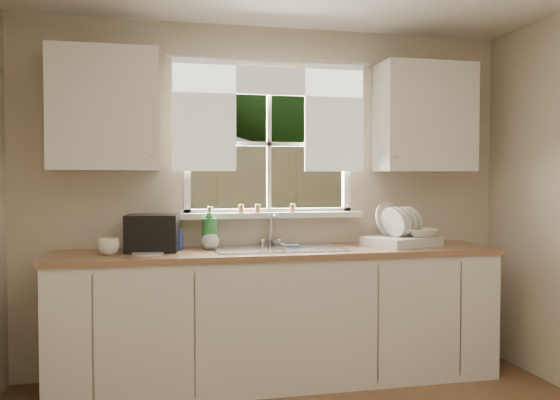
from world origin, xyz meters
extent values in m
cube|color=beige|center=(0.00, 2.00, 0.57)|extent=(3.60, 0.02, 1.15)
cube|color=beige|center=(0.00, 2.00, 2.33)|extent=(3.60, 0.02, 0.35)
cube|color=beige|center=(-1.20, 2.00, 1.65)|extent=(1.20, 0.02, 1.00)
cube|color=beige|center=(1.20, 2.00, 1.65)|extent=(1.20, 0.02, 1.00)
cube|color=white|center=(0.00, 2.02, 1.15)|extent=(1.30, 0.06, 0.05)
cube|color=white|center=(0.00, 2.02, 2.15)|extent=(1.30, 0.06, 0.05)
cube|color=white|center=(-0.60, 2.02, 1.65)|extent=(0.05, 0.06, 1.05)
cube|color=white|center=(0.60, 2.02, 1.65)|extent=(0.05, 0.06, 1.05)
cube|color=white|center=(0.00, 2.02, 1.65)|extent=(0.03, 0.04, 1.00)
cube|color=white|center=(0.00, 2.02, 1.65)|extent=(1.20, 0.04, 0.03)
cube|color=white|center=(0.00, 1.96, 1.13)|extent=(1.38, 0.14, 0.04)
cylinder|color=white|center=(0.00, 1.94, 2.25)|extent=(1.50, 0.02, 0.02)
cube|color=white|center=(-0.48, 1.95, 1.85)|extent=(0.45, 0.02, 0.80)
cube|color=white|center=(0.48, 1.95, 1.85)|extent=(0.45, 0.02, 0.80)
cube|color=white|center=(0.00, 1.95, 2.10)|extent=(1.40, 0.02, 0.20)
cube|color=silver|center=(0.00, 1.68, 0.43)|extent=(3.00, 0.62, 0.87)
cube|color=#906948|center=(0.00, 1.68, 0.89)|extent=(3.04, 0.65, 0.04)
cube|color=silver|center=(-1.15, 1.82, 1.85)|extent=(0.70, 0.33, 0.80)
cube|color=silver|center=(1.15, 1.82, 1.85)|extent=(0.70, 0.33, 0.80)
cube|color=beige|center=(0.88, 1.99, 1.08)|extent=(0.08, 0.01, 0.12)
cylinder|color=brown|center=(-0.10, 1.94, 1.18)|extent=(0.04, 0.04, 0.06)
cylinder|color=brown|center=(0.16, 1.94, 1.18)|extent=(0.04, 0.04, 0.06)
cylinder|color=brown|center=(-0.22, 1.94, 1.18)|extent=(0.04, 0.04, 0.06)
cube|color=#335421|center=(0.00, 7.00, -0.02)|extent=(20.00, 10.00, 0.02)
cube|color=olive|center=(0.00, 5.00, 0.90)|extent=(8.00, 0.10, 1.80)
cube|color=#5C131C|center=(-1.20, 8.50, 1.10)|extent=(3.00, 3.00, 2.20)
cube|color=black|center=(-1.20, 8.50, 2.35)|extent=(3.20, 3.20, 0.30)
cylinder|color=#423021|center=(1.40, 8.00, 1.60)|extent=(0.36, 0.36, 3.20)
sphere|color=#214716|center=(1.40, 8.00, 4.00)|extent=(4.00, 4.00, 4.00)
sphere|color=#214716|center=(0.30, 9.50, 4.50)|extent=(3.20, 3.20, 3.20)
cube|color=#B7B7BC|center=(0.00, 1.71, 0.83)|extent=(0.84, 0.46, 0.18)
cube|color=#B7B7BC|center=(0.00, 1.71, 0.92)|extent=(0.88, 0.50, 0.01)
cube|color=#B7B7BC|center=(0.00, 1.71, 0.89)|extent=(0.02, 0.41, 0.14)
cylinder|color=silver|center=(0.00, 1.96, 1.02)|extent=(0.03, 0.03, 0.22)
cylinder|color=silver|center=(0.00, 1.88, 1.13)|extent=(0.02, 0.18, 0.02)
sphere|color=silver|center=(-0.06, 1.96, 0.94)|extent=(0.05, 0.05, 0.05)
sphere|color=silver|center=(0.06, 1.96, 0.94)|extent=(0.05, 0.05, 0.05)
cube|color=silver|center=(0.92, 1.72, 0.94)|extent=(0.59, 0.53, 0.06)
cylinder|color=white|center=(0.87, 1.84, 1.09)|extent=(0.27, 0.17, 0.25)
cylinder|color=white|center=(0.84, 1.68, 1.08)|extent=(0.15, 0.23, 0.22)
cylinder|color=white|center=(0.89, 1.70, 1.08)|extent=(0.15, 0.23, 0.22)
cylinder|color=white|center=(0.95, 1.73, 1.08)|extent=(0.15, 0.23, 0.22)
cylinder|color=white|center=(1.00, 1.75, 1.08)|extent=(0.15, 0.23, 0.22)
imported|color=white|center=(1.05, 1.67, 1.00)|extent=(0.29, 0.29, 0.06)
imported|color=#2C8738|center=(-0.46, 1.82, 1.06)|extent=(0.14, 0.14, 0.29)
imported|color=#3149BA|center=(-0.69, 1.84, 1.01)|extent=(0.11, 0.11, 0.19)
imported|color=beige|center=(-0.46, 1.80, 0.99)|extent=(0.15, 0.15, 0.16)
cylinder|color=white|center=(-0.88, 1.60, 0.92)|extent=(0.20, 0.20, 0.01)
imported|color=silver|center=(-1.12, 1.62, 0.96)|extent=(0.17, 0.17, 0.11)
cube|color=black|center=(-0.85, 1.77, 1.03)|extent=(0.37, 0.33, 0.25)
camera|label=1|loc=(-0.89, -2.26, 1.39)|focal=38.00mm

